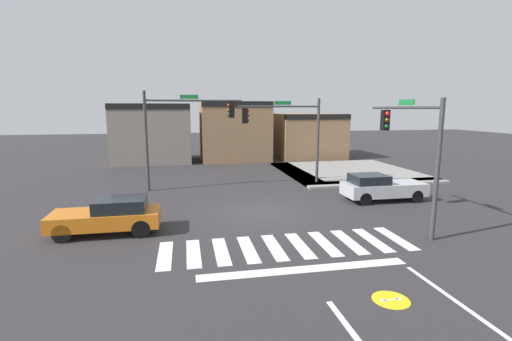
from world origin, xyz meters
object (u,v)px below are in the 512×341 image
traffic_signal_northeast (287,126)px  car_orange (110,216)px  traffic_signal_northwest (183,123)px  car_silver (381,187)px  traffic_signal_southeast (410,138)px

traffic_signal_northeast → car_orange: size_ratio=1.34×
traffic_signal_northwest → car_silver: 12.11m
car_orange → traffic_signal_southeast: bearing=173.6°
traffic_signal_northwest → car_silver: traffic_signal_northwest is taller
traffic_signal_northwest → car_silver: (10.51, -4.95, -3.41)m
traffic_signal_southeast → car_orange: 12.78m
traffic_signal_southeast → car_silver: bearing=-16.3°
traffic_signal_southeast → car_silver: (1.23, 4.19, -3.05)m
traffic_signal_northeast → traffic_signal_northwest: 6.51m
traffic_signal_northeast → car_orange: bearing=39.0°
traffic_signal_northeast → car_silver: 7.08m
traffic_signal_northeast → car_silver: size_ratio=1.28×
traffic_signal_southeast → car_orange: size_ratio=1.28×
car_orange → traffic_signal_northeast: bearing=-141.0°
traffic_signal_northeast → car_silver: (4.01, -4.92, -3.14)m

